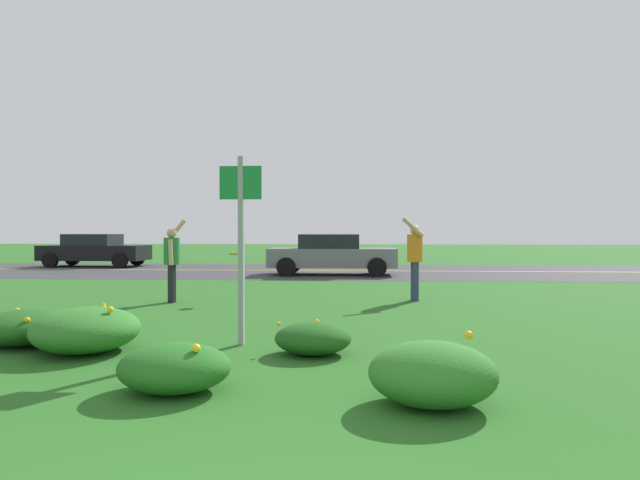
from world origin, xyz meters
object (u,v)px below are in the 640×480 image
Objects in this scene: person_thrower_green_shirt at (172,258)px; car_gray_center_left at (332,254)px; sign_post_near_path at (241,231)px; frisbee_orange at (236,254)px; car_black_leftmost at (95,250)px; person_catcher_orange_shirt at (415,255)px.

car_gray_center_left is at bearing 68.41° from person_thrower_green_shirt.
sign_post_near_path is 4.85m from person_thrower_green_shirt.
sign_post_near_path is 1.39× the size of person_thrower_green_shirt.
frisbee_orange is 0.06× the size of car_gray_center_left.
car_black_leftmost is at bearing 128.28° from frisbee_orange.
person_catcher_orange_shirt is at bearing -73.07° from car_gray_center_left.
person_catcher_orange_shirt is at bearing -40.35° from car_black_leftmost.
frisbee_orange is 0.06× the size of car_black_leftmost.
sign_post_near_path is at bearing -120.23° from person_catcher_orange_shirt.
person_catcher_orange_shirt reaches higher than person_thrower_green_shirt.
car_black_leftmost is at bearing 160.17° from car_gray_center_left.
person_thrower_green_shirt is 13.96m from car_black_leftmost.
car_gray_center_left is at bearing 86.90° from sign_post_near_path.
car_gray_center_left is (10.77, -3.88, 0.00)m from car_black_leftmost.
sign_post_near_path is 9.08× the size of frisbee_orange.
sign_post_near_path is at bearing -57.35° from car_black_leftmost.
car_black_leftmost is 1.00× the size of car_gray_center_left.
person_thrower_green_shirt is 8.35m from car_gray_center_left.
sign_post_near_path is at bearing -93.10° from car_gray_center_left.
person_thrower_green_shirt is 5.28m from person_catcher_orange_shirt.
person_thrower_green_shirt reaches higher than frisbee_orange.
frisbee_orange is 14.61m from car_black_leftmost.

